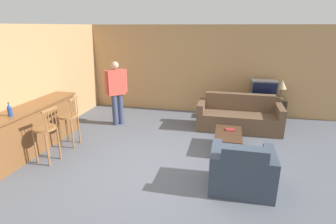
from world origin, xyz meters
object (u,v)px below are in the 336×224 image
(bottle, at_px, (10,110))
(person_by_window, at_px, (117,90))
(coffee_table, at_px, (228,136))
(book_on_table, at_px, (230,130))
(couch_far, at_px, (239,117))
(tv_unit, at_px, (261,109))
(bar_chair_mid, at_px, (69,119))
(bar_chair_near, at_px, (46,132))
(table_lamp, at_px, (282,85))
(tv, at_px, (264,89))
(armchair_near, at_px, (241,172))

(bottle, xyz_separation_m, person_by_window, (1.03, 2.44, -0.14))
(coffee_table, bearing_deg, book_on_table, 80.24)
(couch_far, distance_m, tv_unit, 1.07)
(tv_unit, relative_size, bottle, 4.78)
(couch_far, distance_m, bottle, 5.12)
(person_by_window, bearing_deg, bottle, -112.88)
(bar_chair_mid, height_order, coffee_table, bar_chair_mid)
(bar_chair_near, bearing_deg, bar_chair_mid, 89.99)
(bar_chair_near, relative_size, bottle, 4.35)
(tv_unit, xyz_separation_m, table_lamp, (0.46, 0.00, 0.71))
(bar_chair_near, distance_m, book_on_table, 3.77)
(tv_unit, xyz_separation_m, bottle, (-4.84, -3.68, 0.77))
(bar_chair_near, distance_m, person_by_window, 2.31)
(tv_unit, bearing_deg, bar_chair_mid, -147.85)
(tv_unit, bearing_deg, person_by_window, -161.98)
(bar_chair_mid, bearing_deg, tv_unit, 32.15)
(tv, relative_size, bottle, 2.70)
(bar_chair_mid, height_order, bottle, bottle)
(person_by_window, bearing_deg, bar_chair_near, -102.73)
(armchair_near, bearing_deg, person_by_window, 143.36)
(armchair_near, xyz_separation_m, book_on_table, (-0.20, 1.60, 0.08))
(bar_chair_mid, xyz_separation_m, person_by_window, (0.50, 1.47, 0.34))
(armchair_near, height_order, tv, tv)
(bar_chair_near, bearing_deg, coffee_table, 20.82)
(coffee_table, bearing_deg, tv_unit, 67.70)
(armchair_near, height_order, person_by_window, person_by_window)
(coffee_table, distance_m, table_lamp, 2.65)
(bottle, bearing_deg, armchair_near, 1.27)
(coffee_table, relative_size, person_by_window, 0.56)
(couch_far, relative_size, person_by_window, 1.23)
(book_on_table, xyz_separation_m, person_by_window, (-2.96, 0.74, 0.56))
(bar_chair_near, relative_size, tv, 1.61)
(coffee_table, xyz_separation_m, tv_unit, (0.89, 2.17, -0.00))
(tv_unit, height_order, person_by_window, person_by_window)
(bottle, relative_size, book_on_table, 1.18)
(armchair_near, xyz_separation_m, tv_unit, (0.66, 3.59, 0.00))
(couch_far, relative_size, armchair_near, 2.09)
(bottle, bearing_deg, bar_chair_near, 21.54)
(coffee_table, distance_m, person_by_window, 3.13)
(couch_far, height_order, bottle, bottle)
(person_by_window, bearing_deg, bar_chair_mid, -108.88)
(bar_chair_near, distance_m, armchair_near, 3.67)
(book_on_table, bearing_deg, armchair_near, -83.00)
(coffee_table, distance_m, bottle, 4.30)
(coffee_table, bearing_deg, couch_far, 79.33)
(bar_chair_near, xyz_separation_m, tv, (4.32, 3.47, 0.28))
(bar_chair_near, relative_size, coffee_table, 1.17)
(couch_far, distance_m, armchair_near, 2.73)
(coffee_table, distance_m, tv, 2.41)
(tv, relative_size, book_on_table, 3.18)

